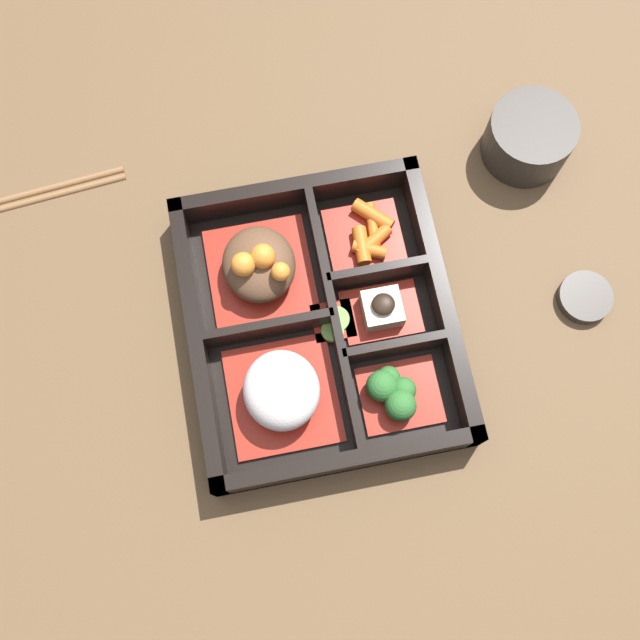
{
  "coord_description": "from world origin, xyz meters",
  "views": [
    {
      "loc": [
        -0.2,
        0.04,
        0.71
      ],
      "look_at": [
        0.0,
        0.0,
        0.03
      ],
      "focal_mm": 42.0,
      "sensor_mm": 36.0,
      "label": 1
    }
  ],
  "objects_px": {
    "bowl_rice": "(282,391)",
    "tea_cup": "(529,137)",
    "chopsticks": "(27,197)",
    "sauce_dish": "(585,297)"
  },
  "relations": [
    {
      "from": "chopsticks",
      "to": "sauce_dish",
      "type": "bearing_deg",
      "value": -111.93
    },
    {
      "from": "bowl_rice",
      "to": "sauce_dish",
      "type": "relative_size",
      "value": 2.0
    },
    {
      "from": "bowl_rice",
      "to": "tea_cup",
      "type": "bearing_deg",
      "value": -54.12
    },
    {
      "from": "chopsticks",
      "to": "sauce_dish",
      "type": "height_order",
      "value": "sauce_dish"
    },
    {
      "from": "bowl_rice",
      "to": "tea_cup",
      "type": "relative_size",
      "value": 1.2
    },
    {
      "from": "chopsticks",
      "to": "bowl_rice",
      "type": "bearing_deg",
      "value": -138.93
    },
    {
      "from": "bowl_rice",
      "to": "sauce_dish",
      "type": "height_order",
      "value": "bowl_rice"
    },
    {
      "from": "bowl_rice",
      "to": "tea_cup",
      "type": "xyz_separation_m",
      "value": [
        0.21,
        -0.29,
        -0.01
      ]
    },
    {
      "from": "tea_cup",
      "to": "bowl_rice",
      "type": "bearing_deg",
      "value": 125.88
    },
    {
      "from": "bowl_rice",
      "to": "chopsticks",
      "type": "relative_size",
      "value": 0.52
    }
  ]
}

